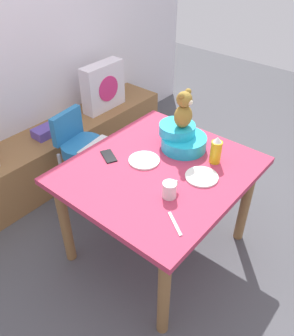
% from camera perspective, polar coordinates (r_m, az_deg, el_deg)
% --- Properties ---
extents(ground_plane, '(8.00, 8.00, 0.00)m').
position_cam_1_polar(ground_plane, '(2.67, 1.69, -12.71)').
color(ground_plane, '#4C4C51').
extents(back_wall, '(4.40, 0.10, 2.60)m').
position_cam_1_polar(back_wall, '(3.00, -22.87, 20.25)').
color(back_wall, silver).
rests_on(back_wall, ground_plane).
extents(window_bench, '(2.60, 0.44, 0.46)m').
position_cam_1_polar(window_bench, '(3.23, -15.95, 1.48)').
color(window_bench, olive).
rests_on(window_bench, ground_plane).
extents(pillow_floral_right, '(0.44, 0.15, 0.44)m').
position_cam_1_polar(pillow_floral_right, '(3.37, -7.23, 13.11)').
color(pillow_floral_right, silver).
rests_on(pillow_floral_right, window_bench).
extents(book_stack, '(0.20, 0.14, 0.08)m').
position_cam_1_polar(book_stack, '(3.10, -16.39, 5.72)').
color(book_stack, '#5D46A5').
rests_on(book_stack, window_bench).
extents(dining_table, '(1.13, 1.01, 0.74)m').
position_cam_1_polar(dining_table, '(2.22, 1.98, -2.13)').
color(dining_table, '#B73351').
rests_on(dining_table, ground_plane).
extents(highchair, '(0.36, 0.48, 0.79)m').
position_cam_1_polar(highchair, '(2.79, -10.72, 3.49)').
color(highchair, '#2672B2').
rests_on(highchair, ground_plane).
extents(infant_seat_teal, '(0.30, 0.33, 0.16)m').
position_cam_1_polar(infant_seat_teal, '(2.32, 5.70, 4.92)').
color(infant_seat_teal, '#1EAFCF').
rests_on(infant_seat_teal, dining_table).
extents(teddy_bear, '(0.13, 0.12, 0.25)m').
position_cam_1_polar(teddy_bear, '(2.22, 6.04, 9.43)').
color(teddy_bear, olive).
rests_on(teddy_bear, infant_seat_teal).
extents(ketchup_bottle, '(0.07, 0.07, 0.18)m').
position_cam_1_polar(ketchup_bottle, '(2.20, 11.27, 2.84)').
color(ketchup_bottle, gold).
rests_on(ketchup_bottle, dining_table).
extents(coffee_mug, '(0.12, 0.08, 0.09)m').
position_cam_1_polar(coffee_mug, '(1.93, 3.76, -3.55)').
color(coffee_mug, silver).
rests_on(coffee_mug, dining_table).
extents(dinner_plate_near, '(0.20, 0.20, 0.01)m').
position_cam_1_polar(dinner_plate_near, '(2.10, 8.96, -1.42)').
color(dinner_plate_near, white).
rests_on(dinner_plate_near, dining_table).
extents(dinner_plate_far, '(0.20, 0.20, 0.01)m').
position_cam_1_polar(dinner_plate_far, '(2.21, -0.47, 1.28)').
color(dinner_plate_far, white).
rests_on(dinner_plate_far, dining_table).
extents(cell_phone, '(0.13, 0.16, 0.01)m').
position_cam_1_polar(cell_phone, '(2.27, -6.30, 1.95)').
color(cell_phone, black).
rests_on(cell_phone, dining_table).
extents(table_fork, '(0.11, 0.15, 0.01)m').
position_cam_1_polar(table_fork, '(1.80, 4.60, -9.09)').
color(table_fork, silver).
rests_on(table_fork, dining_table).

